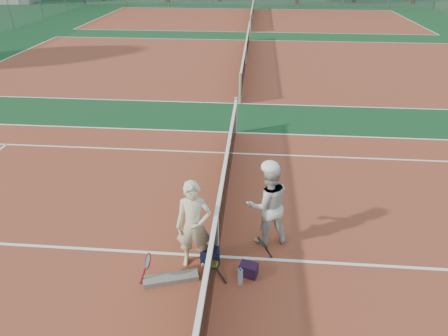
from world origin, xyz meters
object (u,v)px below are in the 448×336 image
(player_b, at_px, (268,204))
(racket_red, at_px, (149,269))
(sports_bag_purple, at_px, (249,270))
(net_main, at_px, (217,234))
(water_bottle, at_px, (240,277))
(racket_spare, at_px, (212,264))
(sports_bag_navy, at_px, (210,255))
(player_a, at_px, (194,225))
(racket_black_held, at_px, (262,250))

(player_b, distance_m, racket_red, 2.35)
(racket_red, height_order, sports_bag_purple, racket_red)
(net_main, height_order, sports_bag_purple, net_main)
(sports_bag_purple, xyz_separation_m, water_bottle, (-0.13, -0.21, 0.03))
(racket_red, relative_size, racket_spare, 0.96)
(player_b, xyz_separation_m, racket_red, (-1.93, -1.25, -0.53))
(racket_spare, distance_m, sports_bag_purple, 0.65)
(sports_bag_navy, bearing_deg, net_main, 44.64)
(player_a, xyz_separation_m, water_bottle, (0.81, -0.44, -0.67))
(player_a, relative_size, racket_black_held, 3.01)
(racket_black_held, xyz_separation_m, sports_bag_purple, (-0.22, -0.35, -0.15))
(racket_spare, relative_size, sports_bag_purple, 2.03)
(player_a, bearing_deg, racket_red, -147.59)
(racket_black_held, distance_m, sports_bag_navy, 0.92)
(water_bottle, bearing_deg, racket_spare, 145.29)
(racket_red, height_order, racket_spare, racket_red)
(player_b, distance_m, sports_bag_navy, 1.37)
(player_a, height_order, sports_bag_purple, player_a)
(racket_red, bearing_deg, water_bottle, -20.03)
(racket_black_held, distance_m, racket_spare, 0.90)
(racket_red, relative_size, racket_black_held, 1.05)
(net_main, xyz_separation_m, water_bottle, (0.44, -0.62, -0.36))
(racket_red, height_order, sports_bag_navy, racket_red)
(racket_black_held, height_order, racket_spare, racket_black_held)
(racket_spare, height_order, water_bottle, water_bottle)
(player_a, height_order, water_bottle, player_a)
(racket_black_held, relative_size, sports_bag_navy, 1.60)
(sports_bag_purple, bearing_deg, player_b, 72.79)
(net_main, height_order, racket_spare, net_main)
(racket_spare, distance_m, sports_bag_navy, 0.18)
(racket_spare, relative_size, water_bottle, 1.98)
(net_main, height_order, player_a, player_a)
(racket_black_held, bearing_deg, racket_red, -14.71)
(player_b, xyz_separation_m, water_bottle, (-0.43, -1.17, -0.66))
(racket_red, distance_m, racket_black_held, 1.96)
(racket_spare, bearing_deg, sports_bag_navy, -17.74)
(player_a, relative_size, racket_red, 2.87)
(player_b, height_order, racket_spare, player_b)
(player_b, relative_size, racket_black_held, 2.99)
(player_a, height_order, racket_red, player_a)
(racket_black_held, bearing_deg, racket_spare, -19.63)
(racket_spare, bearing_deg, sports_bag_purple, -138.49)
(racket_red, relative_size, water_bottle, 1.91)
(racket_red, xyz_separation_m, water_bottle, (1.50, 0.08, -0.14))
(net_main, bearing_deg, racket_red, -146.53)
(sports_bag_purple, bearing_deg, sports_bag_navy, 156.71)
(net_main, relative_size, racket_black_held, 20.14)
(net_main, xyz_separation_m, player_b, (0.87, 0.55, 0.30))
(racket_black_held, relative_size, water_bottle, 1.82)
(player_b, bearing_deg, water_bottle, 52.74)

